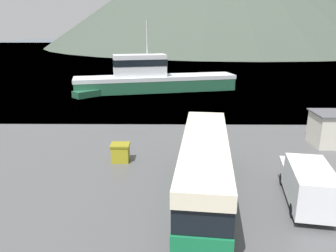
% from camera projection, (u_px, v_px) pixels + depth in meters
% --- Properties ---
extents(water_surface, '(240.00, 240.00, 0.00)m').
position_uv_depth(water_surface, '(180.00, 48.00, 146.96)').
color(water_surface, '#3D5160').
rests_on(water_surface, ground).
extents(tour_bus, '(3.75, 12.22, 3.38)m').
position_uv_depth(tour_bus, '(204.00, 165.00, 18.00)').
color(tour_bus, '#146B3D').
rests_on(tour_bus, ground).
extents(delivery_van, '(2.96, 6.07, 2.31)m').
position_uv_depth(delivery_van, '(307.00, 183.00, 17.45)').
color(delivery_van, silver).
rests_on(delivery_van, ground).
extents(fishing_boat, '(24.10, 9.44, 10.18)m').
position_uv_depth(fishing_boat, '(152.00, 78.00, 48.40)').
color(fishing_boat, '#1E5138').
rests_on(fishing_boat, water_surface).
extents(storage_bin, '(1.33, 1.12, 1.31)m').
position_uv_depth(storage_bin, '(120.00, 152.00, 23.19)').
color(storage_bin, olive).
rests_on(storage_bin, ground).
extents(dock_kiosk, '(2.86, 3.01, 2.70)m').
position_uv_depth(dock_kiosk, '(330.00, 129.00, 26.29)').
color(dock_kiosk, beige).
rests_on(dock_kiosk, ground).
extents(small_boat, '(6.49, 6.43, 0.89)m').
position_uv_depth(small_boat, '(98.00, 92.00, 46.08)').
color(small_boat, '#1E5138').
rests_on(small_boat, water_surface).
extents(mooring_bollard, '(0.40, 0.40, 0.97)m').
position_uv_depth(mooring_bollard, '(311.00, 123.00, 30.86)').
color(mooring_bollard, '#B29919').
rests_on(mooring_bollard, ground).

